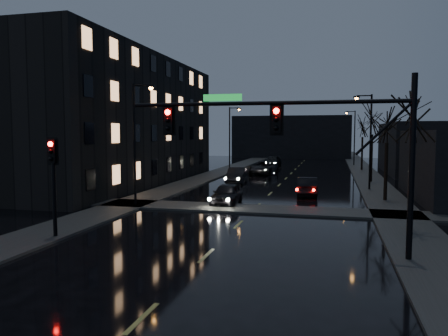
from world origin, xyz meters
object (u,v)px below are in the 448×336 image
Objects in this scene: oncoming_car_a at (227,194)px; oncoming_car_b at (237,175)px; oncoming_car_c at (263,168)px; lead_car at (307,186)px; oncoming_car_d at (272,161)px.

oncoming_car_a is 12.49m from oncoming_car_b.
oncoming_car_b is 0.84× the size of oncoming_car_c.
oncoming_car_c reaches higher than lead_car.
oncoming_car_a is at bearing -80.91° from oncoming_car_c.
oncoming_car_d is at bearing -81.02° from lead_car.
oncoming_car_b is 1.06× the size of lead_car.
oncoming_car_a is 33.88m from oncoming_car_d.
lead_car reaches higher than oncoming_car_a.
oncoming_car_d is at bearing 91.38° from oncoming_car_a.
oncoming_car_a is at bearing -83.63° from oncoming_car_d.
oncoming_car_b is 0.91× the size of oncoming_car_d.
oncoming_car_c is at bearing -73.84° from lead_car.
oncoming_car_a is 0.96× the size of lead_car.
oncoming_car_d is (-1.47, 33.85, 0.02)m from oncoming_car_a.
lead_car is (5.02, 5.63, 0.00)m from oncoming_car_a.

